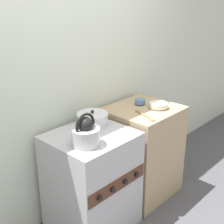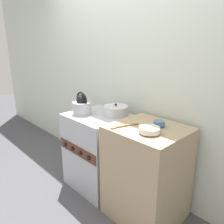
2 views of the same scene
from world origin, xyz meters
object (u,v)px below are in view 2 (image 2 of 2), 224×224
object	(u,v)px
cooking_pot	(116,110)
small_ceramic_bowl	(159,123)
enamel_bowl	(149,130)
kettle	(82,106)
stove	(99,151)

from	to	relation	value
cooking_pot	small_ceramic_bowl	size ratio (longest dim) A/B	2.72
small_ceramic_bowl	enamel_bowl	bearing A→B (deg)	-79.10
kettle	cooking_pot	xyz separation A→B (m)	(0.29, 0.23, -0.04)
kettle	enamel_bowl	size ratio (longest dim) A/B	1.51
cooking_pot	enamel_bowl	size ratio (longest dim) A/B	1.53
cooking_pot	enamel_bowl	bearing A→B (deg)	-20.41
stove	enamel_bowl	xyz separation A→B (m)	(0.77, -0.10, 0.50)
enamel_bowl	small_ceramic_bowl	distance (m)	0.19
enamel_bowl	small_ceramic_bowl	bearing A→B (deg)	100.90
stove	enamel_bowl	size ratio (longest dim) A/B	5.04
cooking_pot	enamel_bowl	xyz separation A→B (m)	(0.62, -0.23, 0.02)
cooking_pot	small_ceramic_bowl	bearing A→B (deg)	-4.13
kettle	small_ceramic_bowl	distance (m)	0.90
enamel_bowl	small_ceramic_bowl	world-z (taller)	same
small_ceramic_bowl	stove	bearing A→B (deg)	-173.21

